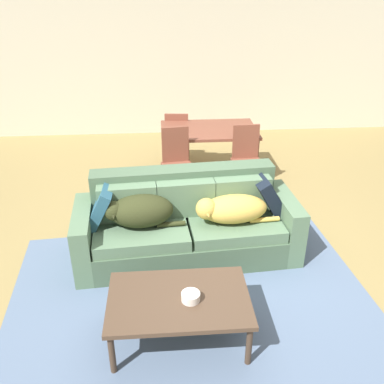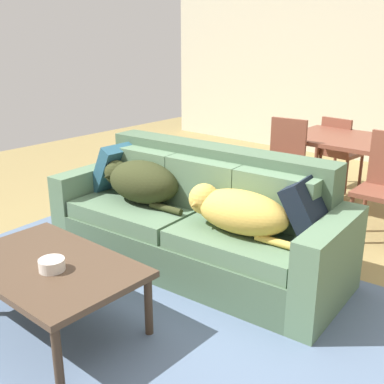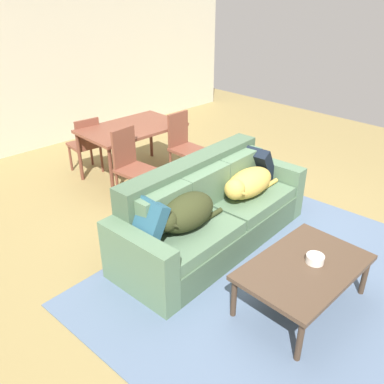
{
  "view_description": "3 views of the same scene",
  "coord_description": "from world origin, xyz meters",
  "px_view_note": "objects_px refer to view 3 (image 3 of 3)",
  "views": [
    {
      "loc": [
        -0.52,
        -3.9,
        2.77
      ],
      "look_at": [
        -0.22,
        0.02,
        0.72
      ],
      "focal_mm": 39.59,
      "sensor_mm": 36.0,
      "label": 1
    },
    {
      "loc": [
        1.92,
        -2.67,
        1.76
      ],
      "look_at": [
        -0.3,
        -0.08,
        0.61
      ],
      "focal_mm": 44.75,
      "sensor_mm": 36.0,
      "label": 2
    },
    {
      "loc": [
        -3.0,
        -2.55,
        2.55
      ],
      "look_at": [
        -0.52,
        0.01,
        0.68
      ],
      "focal_mm": 37.72,
      "sensor_mm": 36.0,
      "label": 3
    }
  ],
  "objects_px": {
    "dog_on_right_cushion": "(247,184)",
    "bowl_on_coffee_table": "(315,259)",
    "throw_pillow_by_right_arm": "(255,163)",
    "coffee_table": "(304,269)",
    "dining_chair_near_right": "(183,143)",
    "throw_pillow_by_left_arm": "(144,222)",
    "dining_table": "(132,131)",
    "couch": "(210,213)",
    "dog_on_left_cushion": "(185,213)",
    "dining_chair_near_left": "(131,163)",
    "dining_chair_far_left": "(86,143)"
  },
  "relations": [
    {
      "from": "bowl_on_coffee_table",
      "to": "dining_chair_near_left",
      "type": "bearing_deg",
      "value": 89.91
    },
    {
      "from": "dining_chair_near_right",
      "to": "dog_on_left_cushion",
      "type": "bearing_deg",
      "value": -134.28
    },
    {
      "from": "dining_table",
      "to": "dining_chair_near_left",
      "type": "bearing_deg",
      "value": -128.19
    },
    {
      "from": "throw_pillow_by_left_arm",
      "to": "bowl_on_coffee_table",
      "type": "xyz_separation_m",
      "value": [
        0.84,
        -1.25,
        -0.18
      ]
    },
    {
      "from": "dog_on_left_cushion",
      "to": "dining_chair_near_left",
      "type": "xyz_separation_m",
      "value": [
        0.44,
        1.46,
        -0.09
      ]
    },
    {
      "from": "bowl_on_coffee_table",
      "to": "dining_chair_far_left",
      "type": "height_order",
      "value": "dining_chair_far_left"
    },
    {
      "from": "dining_chair_near_left",
      "to": "dining_chair_far_left",
      "type": "bearing_deg",
      "value": 80.23
    },
    {
      "from": "dog_on_right_cushion",
      "to": "throw_pillow_by_left_arm",
      "type": "xyz_separation_m",
      "value": [
        -1.34,
        0.11,
        0.04
      ]
    },
    {
      "from": "dining_table",
      "to": "dining_chair_near_left",
      "type": "height_order",
      "value": "dining_chair_near_left"
    },
    {
      "from": "dog_on_right_cushion",
      "to": "dining_table",
      "type": "xyz_separation_m",
      "value": [
        0.01,
        2.1,
        0.08
      ]
    },
    {
      "from": "throw_pillow_by_left_arm",
      "to": "dining_table",
      "type": "height_order",
      "value": "throw_pillow_by_left_arm"
    },
    {
      "from": "dining_table",
      "to": "dining_chair_near_right",
      "type": "distance_m",
      "value": 0.75
    },
    {
      "from": "couch",
      "to": "dog_on_left_cushion",
      "type": "bearing_deg",
      "value": -169.06
    },
    {
      "from": "throw_pillow_by_left_arm",
      "to": "dining_chair_near_right",
      "type": "distance_m",
      "value": 2.29
    },
    {
      "from": "dining_chair_near_left",
      "to": "dog_on_left_cushion",
      "type": "bearing_deg",
      "value": -113.94
    },
    {
      "from": "dining_chair_near_left",
      "to": "dining_chair_near_right",
      "type": "relative_size",
      "value": 1.01
    },
    {
      "from": "throw_pillow_by_right_arm",
      "to": "dining_chair_far_left",
      "type": "xyz_separation_m",
      "value": [
        -0.87,
        2.39,
        -0.16
      ]
    },
    {
      "from": "dog_on_left_cushion",
      "to": "dining_table",
      "type": "bearing_deg",
      "value": 61.49
    },
    {
      "from": "throw_pillow_by_right_arm",
      "to": "dining_chair_near_left",
      "type": "bearing_deg",
      "value": 127.25
    },
    {
      "from": "couch",
      "to": "dog_on_right_cushion",
      "type": "height_order",
      "value": "couch"
    },
    {
      "from": "throw_pillow_by_right_arm",
      "to": "coffee_table",
      "type": "bearing_deg",
      "value": -127.22
    },
    {
      "from": "dining_chair_far_left",
      "to": "bowl_on_coffee_table",
      "type": "bearing_deg",
      "value": 94.36
    },
    {
      "from": "throw_pillow_by_left_arm",
      "to": "dining_chair_near_right",
      "type": "height_order",
      "value": "dining_chair_near_right"
    },
    {
      "from": "coffee_table",
      "to": "dog_on_left_cushion",
      "type": "bearing_deg",
      "value": 107.38
    },
    {
      "from": "throw_pillow_by_left_arm",
      "to": "dining_chair_far_left",
      "type": "xyz_separation_m",
      "value": [
        0.9,
        2.52,
        -0.17
      ]
    },
    {
      "from": "dining_chair_near_right",
      "to": "dining_chair_far_left",
      "type": "bearing_deg",
      "value": 127.36
    },
    {
      "from": "dining_chair_near_right",
      "to": "couch",
      "type": "bearing_deg",
      "value": -124.92
    },
    {
      "from": "bowl_on_coffee_table",
      "to": "coffee_table",
      "type": "bearing_deg",
      "value": 160.22
    },
    {
      "from": "throw_pillow_by_left_arm",
      "to": "dining_chair_far_left",
      "type": "height_order",
      "value": "throw_pillow_by_left_arm"
    },
    {
      "from": "couch",
      "to": "dining_chair_far_left",
      "type": "bearing_deg",
      "value": 85.47
    },
    {
      "from": "dining_table",
      "to": "couch",
      "type": "bearing_deg",
      "value": -102.99
    },
    {
      "from": "throw_pillow_by_right_arm",
      "to": "coffee_table",
      "type": "distance_m",
      "value": 1.71
    },
    {
      "from": "dining_table",
      "to": "dog_on_left_cushion",
      "type": "bearing_deg",
      "value": -114.21
    },
    {
      "from": "throw_pillow_by_right_arm",
      "to": "bowl_on_coffee_table",
      "type": "bearing_deg",
      "value": -123.94
    },
    {
      "from": "throw_pillow_by_right_arm",
      "to": "dining_table",
      "type": "height_order",
      "value": "throw_pillow_by_right_arm"
    },
    {
      "from": "couch",
      "to": "dog_on_right_cushion",
      "type": "distance_m",
      "value": 0.53
    },
    {
      "from": "dining_table",
      "to": "dog_on_right_cushion",
      "type": "bearing_deg",
      "value": -90.17
    },
    {
      "from": "dog_on_right_cushion",
      "to": "dining_chair_far_left",
      "type": "relative_size",
      "value": 1.04
    },
    {
      "from": "dog_on_right_cushion",
      "to": "bowl_on_coffee_table",
      "type": "bearing_deg",
      "value": -117.79
    },
    {
      "from": "couch",
      "to": "coffee_table",
      "type": "distance_m",
      "value": 1.25
    },
    {
      "from": "couch",
      "to": "dining_table",
      "type": "relative_size",
      "value": 1.72
    },
    {
      "from": "dog_on_left_cushion",
      "to": "bowl_on_coffee_table",
      "type": "height_order",
      "value": "dog_on_left_cushion"
    },
    {
      "from": "dog_on_left_cushion",
      "to": "dining_table",
      "type": "relative_size",
      "value": 0.59
    },
    {
      "from": "bowl_on_coffee_table",
      "to": "dining_chair_near_right",
      "type": "xyz_separation_m",
      "value": [
        0.96,
        2.66,
        0.06
      ]
    },
    {
      "from": "dining_chair_near_left",
      "to": "dining_chair_near_right",
      "type": "xyz_separation_m",
      "value": [
        0.96,
        0.06,
        -0.01
      ]
    },
    {
      "from": "throw_pillow_by_left_arm",
      "to": "coffee_table",
      "type": "height_order",
      "value": "throw_pillow_by_left_arm"
    },
    {
      "from": "coffee_table",
      "to": "dining_chair_near_right",
      "type": "xyz_separation_m",
      "value": [
        1.06,
        2.63,
        0.14
      ]
    },
    {
      "from": "throw_pillow_by_right_arm",
      "to": "dining_table",
      "type": "bearing_deg",
      "value": 103.03
    },
    {
      "from": "bowl_on_coffee_table",
      "to": "dining_chair_far_left",
      "type": "relative_size",
      "value": 0.18
    },
    {
      "from": "couch",
      "to": "dining_chair_far_left",
      "type": "xyz_separation_m",
      "value": [
        0.01,
        2.5,
        0.12
      ]
    }
  ]
}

